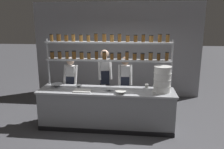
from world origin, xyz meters
TOP-DOWN VIEW (x-y plane):
  - ground_plane at (0.00, 0.00)m, footprint 40.00×40.00m
  - back_wall at (0.00, 2.51)m, footprint 5.55×0.12m
  - prep_counter at (0.00, -0.00)m, footprint 3.15×0.76m
  - spice_shelf_unit at (-0.01, 0.33)m, footprint 3.03×0.28m
  - chef_left at (-1.01, 0.58)m, footprint 0.36×0.28m
  - chef_center at (-0.15, 0.80)m, footprint 0.41×0.34m
  - chef_right at (0.40, 0.62)m, footprint 0.38×0.30m
  - container_stack at (1.26, -0.00)m, footprint 0.39×0.39m
  - cutting_board at (-0.52, -0.16)m, footprint 0.40×0.26m
  - prep_bowl_near_left at (-1.22, 0.10)m, footprint 0.30×0.30m
  - prep_bowl_center_front at (0.08, -0.06)m, footprint 0.18×0.18m
  - prep_bowl_center_back at (0.36, -0.25)m, footprint 0.24×0.24m
  - prep_bowl_near_right at (-0.70, 0.17)m, footprint 0.16×0.16m
  - serving_cup_front at (1.07, -0.23)m, footprint 0.08×0.08m
  - serving_cup_by_board at (0.94, 0.27)m, footprint 0.08×0.08m

SIDE VIEW (x-z plane):
  - ground_plane at x=0.00m, z-range 0.00..0.00m
  - prep_counter at x=0.00m, z-range 0.00..0.92m
  - chef_left at x=-1.01m, z-range 0.11..1.69m
  - chef_right at x=0.40m, z-range 0.11..1.72m
  - cutting_board at x=-0.52m, z-range 0.92..0.94m
  - prep_bowl_near_right at x=-0.70m, z-range 0.92..0.96m
  - prep_bowl_center_front at x=0.08m, z-range 0.92..0.97m
  - prep_bowl_center_back at x=0.36m, z-range 0.92..0.98m
  - prep_bowl_near_left at x=-1.22m, z-range 0.92..1.00m
  - serving_cup_front at x=1.07m, z-range 0.92..1.00m
  - serving_cup_by_board at x=0.94m, z-range 0.92..1.01m
  - chef_center at x=-0.15m, z-range 0.14..1.90m
  - container_stack at x=1.26m, z-range 0.92..1.50m
  - back_wall at x=0.00m, z-range 0.00..3.11m
  - spice_shelf_unit at x=-0.01m, z-range 0.66..2.86m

